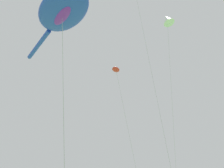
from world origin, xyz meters
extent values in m
ellipsoid|color=blue|center=(-1.54, 10.99, 12.16)|extent=(4.14, 5.27, 0.89)
cylinder|color=blue|center=(-0.04, 15.29, 12.03)|extent=(1.78, 4.35, 0.32)
ellipsoid|color=purple|center=(-1.54, 10.99, 11.76)|extent=(1.30, 2.14, 0.32)
cylinder|color=#B2B2B7|center=(-1.70, 10.00, 5.86)|extent=(0.35, 2.01, 11.72)
cone|color=white|center=(10.76, 8.42, 18.56)|extent=(1.30, 1.54, 1.38)
cylinder|color=#B2B2B7|center=(11.91, 9.35, 9.28)|extent=(2.33, 1.89, 18.56)
cylinder|color=#B2B2B7|center=(5.42, 8.41, 10.48)|extent=(0.28, 2.55, 20.96)
ellipsoid|color=red|center=(7.18, 12.84, 12.21)|extent=(1.13, 0.81, 0.35)
cylinder|color=#B2B2B7|center=(7.65, 11.89, 6.11)|extent=(0.97, 1.92, 12.22)
camera|label=1|loc=(-9.13, 1.75, 1.95)|focal=36.86mm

